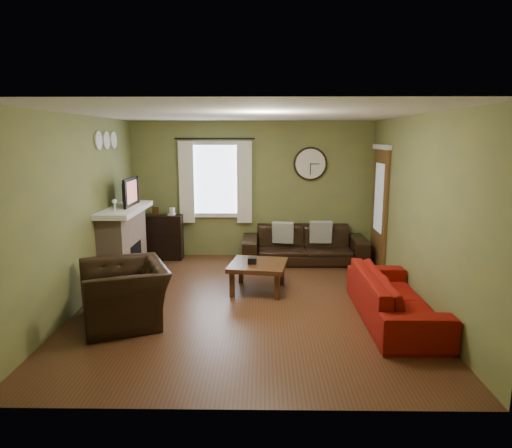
{
  "coord_description": "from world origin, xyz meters",
  "views": [
    {
      "loc": [
        0.19,
        -6.14,
        2.3
      ],
      "look_at": [
        0.1,
        0.4,
        1.05
      ],
      "focal_mm": 32.0,
      "sensor_mm": 36.0,
      "label": 1
    }
  ],
  "objects_px": {
    "bookshelf": "(164,237)",
    "armchair": "(125,293)",
    "sofa_red": "(394,297)",
    "coffee_table": "(258,277)",
    "sofa_brown": "(304,244)"
  },
  "relations": [
    {
      "from": "bookshelf",
      "to": "sofa_red",
      "type": "xyz_separation_m",
      "value": [
        3.56,
        -2.91,
        -0.12
      ]
    },
    {
      "from": "sofa_brown",
      "to": "armchair",
      "type": "height_order",
      "value": "armchair"
    },
    {
      "from": "sofa_brown",
      "to": "coffee_table",
      "type": "bearing_deg",
      "value": -116.95
    },
    {
      "from": "coffee_table",
      "to": "bookshelf",
      "type": "bearing_deg",
      "value": 134.93
    },
    {
      "from": "bookshelf",
      "to": "armchair",
      "type": "relative_size",
      "value": 0.74
    },
    {
      "from": "armchair",
      "to": "sofa_red",
      "type": "bearing_deg",
      "value": 68.24
    },
    {
      "from": "bookshelf",
      "to": "coffee_table",
      "type": "xyz_separation_m",
      "value": [
        1.82,
        -1.82,
        -0.2
      ]
    },
    {
      "from": "coffee_table",
      "to": "sofa_red",
      "type": "bearing_deg",
      "value": -32.06
    },
    {
      "from": "bookshelf",
      "to": "coffee_table",
      "type": "relative_size",
      "value": 1.03
    },
    {
      "from": "bookshelf",
      "to": "armchair",
      "type": "height_order",
      "value": "bookshelf"
    },
    {
      "from": "sofa_red",
      "to": "coffee_table",
      "type": "distance_m",
      "value": 2.06
    },
    {
      "from": "armchair",
      "to": "bookshelf",
      "type": "bearing_deg",
      "value": 159.4
    },
    {
      "from": "sofa_brown",
      "to": "sofa_red",
      "type": "relative_size",
      "value": 1.09
    },
    {
      "from": "sofa_red",
      "to": "coffee_table",
      "type": "relative_size",
      "value": 2.53
    },
    {
      "from": "sofa_brown",
      "to": "sofa_red",
      "type": "distance_m",
      "value": 2.89
    }
  ]
}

